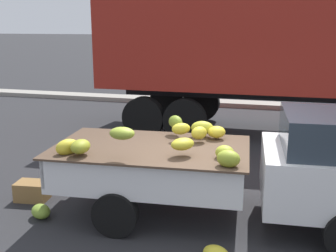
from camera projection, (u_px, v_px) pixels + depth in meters
ground at (209, 226)px, 6.00m from camera, size 220.00×220.00×0.00m
curb_strip at (252, 105)px, 14.65m from camera, size 80.00×0.80×0.16m
pickup_truck at (291, 168)px, 5.84m from camera, size 5.25×2.10×1.70m
fallen_banana_bunch_near_tailgate at (41, 211)px, 6.23m from camera, size 0.44×0.42×0.21m
produce_crate at (32, 191)px, 6.87m from camera, size 0.56×0.42×0.31m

